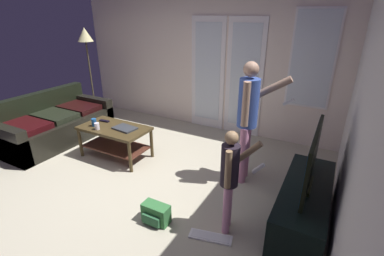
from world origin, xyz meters
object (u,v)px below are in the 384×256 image
at_px(person_child, 230,174).
at_px(cup_by_laptop, 94,122).
at_px(tv_stand, 304,204).
at_px(person_adult, 249,113).
at_px(cup_near_edge, 97,126).
at_px(tv_remote_black, 104,121).
at_px(loose_keyboard, 210,237).
at_px(laptop_closed, 125,128).
at_px(coffee_table, 115,135).
at_px(flat_screen_tv, 312,160).
at_px(backpack, 156,214).
at_px(floor_lamp, 86,41).
at_px(leather_couch, 54,125).

relative_size(person_child, cup_by_laptop, 9.36).
distance_m(tv_stand, person_adult, 1.22).
height_order(tv_stand, cup_near_edge, cup_near_edge).
xyz_separation_m(cup_near_edge, tv_remote_black, (-0.14, 0.28, -0.04)).
bearing_deg(loose_keyboard, person_child, 65.43).
bearing_deg(cup_by_laptop, loose_keyboard, -17.87).
relative_size(person_adult, laptop_closed, 4.71).
bearing_deg(person_adult, cup_near_edge, -165.94).
bearing_deg(laptop_closed, coffee_table, -167.50).
relative_size(flat_screen_tv, loose_keyboard, 2.28).
bearing_deg(backpack, cup_by_laptop, 154.25).
height_order(floor_lamp, cup_by_laptop, floor_lamp).
height_order(floor_lamp, laptop_closed, floor_lamp).
distance_m(person_child, cup_by_laptop, 2.49).
bearing_deg(coffee_table, laptop_closed, 6.13).
bearing_deg(tv_remote_black, flat_screen_tv, -10.31).
bearing_deg(flat_screen_tv, tv_remote_black, 175.65).
distance_m(backpack, cup_by_laptop, 1.95).
xyz_separation_m(laptop_closed, cup_near_edge, (-0.35, -0.20, 0.04)).
relative_size(coffee_table, person_adult, 0.67).
xyz_separation_m(flat_screen_tv, tv_remote_black, (-3.10, 0.24, -0.24)).
distance_m(flat_screen_tv, tv_remote_black, 3.12).
distance_m(leather_couch, coffee_table, 1.39).
xyz_separation_m(tv_stand, backpack, (-1.39, -0.79, -0.11)).
bearing_deg(tv_stand, person_child, -142.89).
relative_size(floor_lamp, cup_by_laptop, 15.33).
bearing_deg(person_adult, loose_keyboard, -87.06).
bearing_deg(backpack, person_child, 21.45).
height_order(flat_screen_tv, loose_keyboard, flat_screen_tv).
bearing_deg(tv_stand, backpack, -150.37).
distance_m(flat_screen_tv, cup_by_laptop, 3.10).
bearing_deg(laptop_closed, leather_couch, -171.36).
height_order(laptop_closed, cup_by_laptop, cup_by_laptop).
distance_m(tv_stand, loose_keyboard, 1.07).
bearing_deg(loose_keyboard, tv_stand, 43.10).
xyz_separation_m(tv_stand, cup_near_edge, (-2.96, -0.04, 0.34)).
height_order(leather_couch, tv_stand, leather_couch).
xyz_separation_m(leather_couch, laptop_closed, (1.59, 0.06, 0.23)).
bearing_deg(coffee_table, cup_near_edge, -130.36).
xyz_separation_m(coffee_table, backpack, (1.41, -0.93, -0.26)).
bearing_deg(person_adult, flat_screen_tv, -30.29).
xyz_separation_m(coffee_table, tv_remote_black, (-0.30, 0.10, 0.15)).
xyz_separation_m(tv_stand, loose_keyboard, (-0.77, -0.72, -0.20)).
relative_size(coffee_table, person_child, 0.95).
xyz_separation_m(leather_couch, cup_near_edge, (1.23, -0.14, 0.27)).
bearing_deg(floor_lamp, coffee_table, -35.13).
height_order(laptop_closed, cup_near_edge, cup_near_edge).
bearing_deg(flat_screen_tv, cup_near_edge, -179.07).
relative_size(backpack, cup_by_laptop, 2.52).
relative_size(floor_lamp, backpack, 6.09).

